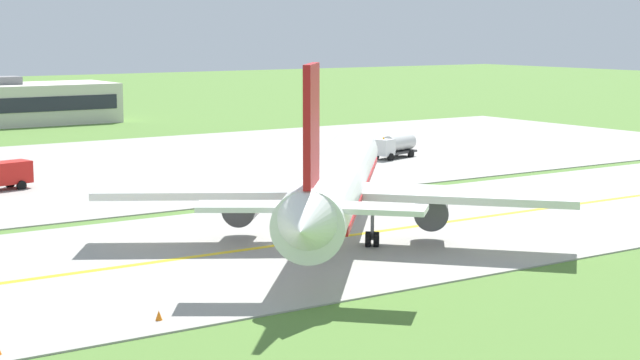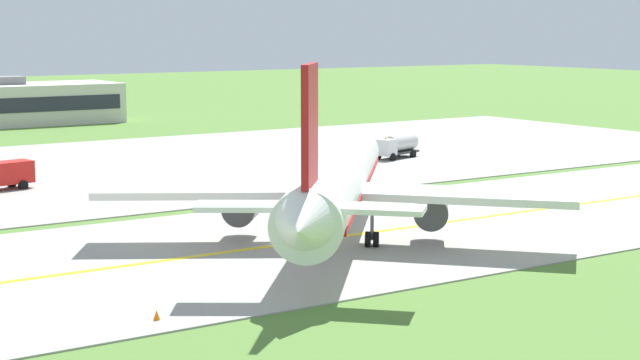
% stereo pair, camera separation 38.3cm
% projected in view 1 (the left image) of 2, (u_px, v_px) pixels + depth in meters
% --- Properties ---
extents(ground_plane, '(500.00, 500.00, 0.00)m').
position_uv_depth(ground_plane, '(299.00, 244.00, 70.00)').
color(ground_plane, '#517A33').
extents(taxiway_strip, '(240.00, 28.00, 0.10)m').
position_uv_depth(taxiway_strip, '(299.00, 243.00, 70.00)').
color(taxiway_strip, '#9E9B93').
rests_on(taxiway_strip, ground).
extents(apron_pad, '(140.00, 52.00, 0.10)m').
position_uv_depth(apron_pad, '(165.00, 165.00, 109.98)').
color(apron_pad, '#9E9B93').
rests_on(apron_pad, ground).
extents(taxiway_centreline, '(220.00, 0.60, 0.01)m').
position_uv_depth(taxiway_centreline, '(299.00, 242.00, 69.99)').
color(taxiway_centreline, yellow).
rests_on(taxiway_centreline, taxiway_strip).
extents(airplane_lead, '(29.54, 32.86, 12.70)m').
position_uv_depth(airplane_lead, '(336.00, 183.00, 69.92)').
color(airplane_lead, white).
rests_on(airplane_lead, ground).
extents(service_truck_catering, '(6.34, 3.69, 2.65)m').
position_uv_depth(service_truck_catering, '(394.00, 145.00, 114.99)').
color(service_truck_catering, silver).
rests_on(service_truck_catering, ground).
extents(traffic_cone_mid_edge, '(0.44, 0.44, 0.60)m').
position_uv_depth(traffic_cone_mid_edge, '(159.00, 316.00, 51.38)').
color(traffic_cone_mid_edge, orange).
rests_on(traffic_cone_mid_edge, ground).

